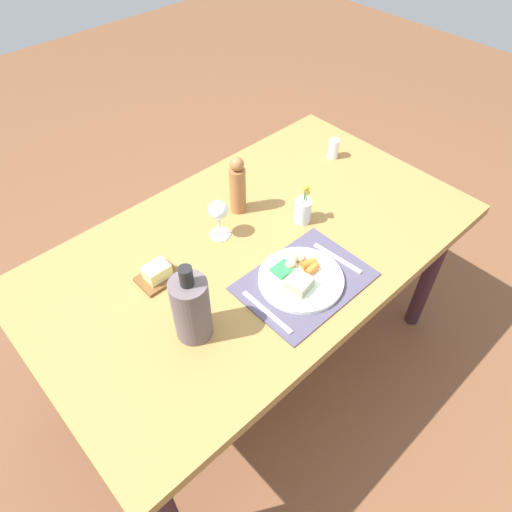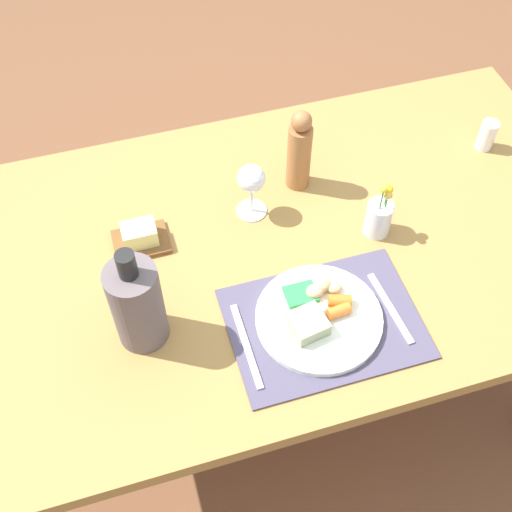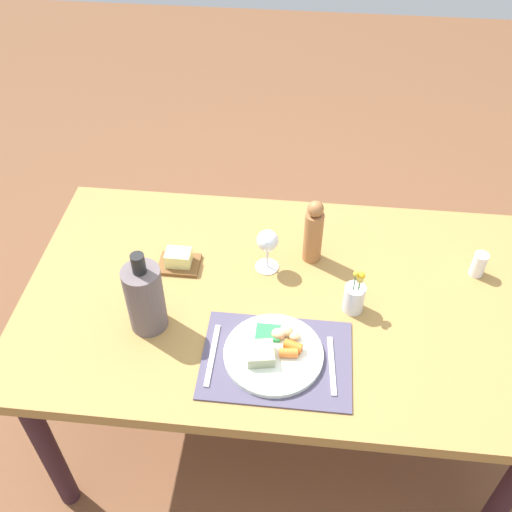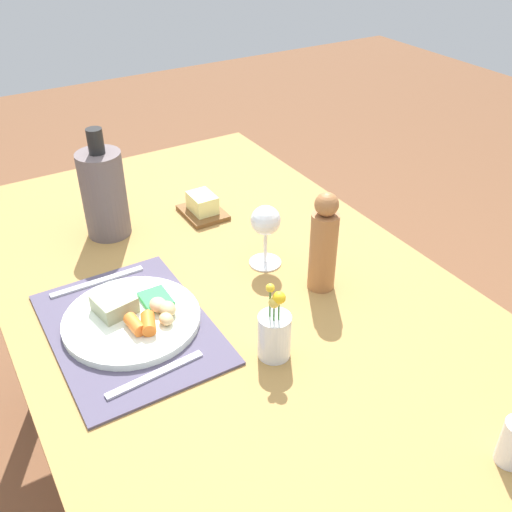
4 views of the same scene
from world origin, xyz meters
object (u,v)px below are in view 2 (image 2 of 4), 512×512
Objects in this scene: knife at (390,308)px; salt_shaker at (487,135)px; dinner_plate at (318,316)px; cooler_bottle at (137,304)px; wine_glass at (251,181)px; flower_vase at (379,217)px; fork at (246,345)px; dining_table at (288,261)px; pepper_mill at (299,151)px; butter_dish at (140,237)px.

salt_shaker is at bearing 37.69° from knife.
cooler_bottle is at bearing 168.01° from dinner_plate.
wine_glass reaches higher than dinner_plate.
wine_glass is at bearing 151.47° from flower_vase.
salt_shaker is at bearing 27.71° from fork.
knife is at bearing -7.08° from dinner_plate.
dining_table is at bearing 117.21° from knife.
dining_table is 0.25m from dinner_plate.
knife is 0.44m from pepper_mill.
butter_dish is at bearing -176.13° from salt_shaker.
butter_dish is at bearing 115.54° from fork.
knife is at bearing -137.86° from salt_shaker.
salt_shaker is at bearing 3.54° from wine_glass.
pepper_mill is 0.56m from cooler_bottle.
fork is at bearing 175.49° from knife.
salt_shaker reaches higher than dining_table.
dining_table is 0.63m from salt_shaker.
dinner_plate is 1.00× the size of cooler_bottle.
knife is at bearing 0.14° from fork.
wine_glass is 0.29m from butter_dish.
pepper_mill is (0.26, 0.42, 0.10)m from fork.
wine_glass reaches higher than salt_shaker.
cooler_bottle is at bearing -158.67° from dining_table.
flower_vase is at bearing -12.71° from butter_dish.
salt_shaker is at bearing 32.26° from dinner_plate.
wine_glass is at bearing 116.65° from dining_table.
fork is 0.40m from wine_glass.
flower_vase is 1.26× the size of butter_dish.
salt_shaker is (0.60, 0.16, 0.12)m from dining_table.
dinner_plate is 0.30m from flower_vase.
knife is at bearing -10.50° from cooler_bottle.
wine_glass is (0.12, 0.36, 0.10)m from fork.
dining_table is at bearing -114.19° from pepper_mill.
fork is 0.51m from pepper_mill.
dining_table is 0.23m from wine_glass.
dining_table is 6.88× the size of pepper_mill.
flower_vase is at bearing 41.79° from dinner_plate.
butter_dish is (0.04, 0.24, -0.09)m from cooler_bottle.
salt_shaker is 0.94m from butter_dish.
knife is 0.83× the size of pepper_mill.
wine_glass is at bearing 4.64° from butter_dish.
pepper_mill reaches higher than dining_table.
pepper_mill reaches higher than dinner_plate.
fork is 1.09× the size of knife.
butter_dish is at bearing -175.36° from wine_glass.
pepper_mill is at bearing 22.81° from wine_glass.
butter_dish is at bearing 140.73° from knife.
dining_table is at bearing 21.33° from cooler_bottle.
salt_shaker is 0.30× the size of cooler_bottle.
dinner_plate is 0.72m from salt_shaker.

